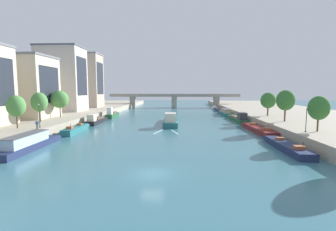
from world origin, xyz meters
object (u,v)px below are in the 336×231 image
(moored_boat_left_near, at_px, (96,120))
(tree_left_second, at_px, (16,106))
(tree_right_distant, at_px, (319,108))
(tree_right_by_lamp, at_px, (268,100))
(moored_boat_left_second, at_px, (112,114))
(bridge_far, at_px, (174,99))
(moored_boat_left_downstream, at_px, (76,129))
(moored_boat_right_midway, at_px, (258,129))
(moored_boat_right_lone, at_px, (225,112))
(tree_left_midway, at_px, (60,99))
(barge_midriver, at_px, (171,120))
(person_on_quay, at_px, (37,124))
(tree_right_third, at_px, (286,100))
(lamppost_right_bank, at_px, (306,118))
(moored_boat_right_upstream, at_px, (219,110))
(moored_boat_right_gap_after, at_px, (287,146))
(moored_boat_right_downstream, at_px, (238,118))
(moored_boat_right_near, at_px, (214,107))
(lamppost_left_bank, at_px, (39,115))
(tree_left_by_lamp, at_px, (39,102))
(moored_boat_left_upstream, at_px, (28,143))

(moored_boat_left_near, height_order, tree_left_second, tree_left_second)
(tree_right_distant, bearing_deg, tree_right_by_lamp, 88.53)
(moored_boat_left_second, distance_m, bridge_far, 52.33)
(moored_boat_left_downstream, xyz_separation_m, moored_boat_right_midway, (40.24, 2.89, -0.11))
(moored_boat_right_lone, bearing_deg, tree_left_midway, -148.68)
(barge_midriver, distance_m, tree_right_distant, 34.99)
(person_on_quay, bearing_deg, tree_right_third, 14.83)
(lamppost_right_bank, bearing_deg, bridge_far, 105.65)
(lamppost_right_bank, bearing_deg, moored_boat_right_upstream, 93.24)
(tree_left_second, distance_m, tree_right_by_lamp, 60.22)
(moored_boat_right_gap_after, height_order, tree_right_third, tree_right_third)
(moored_boat_right_gap_after, distance_m, moored_boat_right_downstream, 34.79)
(moored_boat_right_midway, height_order, moored_boat_right_near, moored_boat_right_midway)
(tree_right_third, height_order, lamppost_left_bank, tree_right_third)
(moored_boat_right_near, xyz_separation_m, tree_left_second, (-47.89, -78.99, 5.73))
(tree_left_by_lamp, distance_m, lamppost_left_bank, 9.23)
(moored_boat_left_second, bearing_deg, moored_boat_left_near, -91.58)
(moored_boat_right_midway, bearing_deg, moored_boat_right_lone, 90.67)
(lamppost_right_bank, bearing_deg, tree_left_by_lamp, 168.64)
(moored_boat_right_gap_after, bearing_deg, moored_boat_right_near, 89.50)
(tree_left_midway, bearing_deg, barge_midriver, 7.17)
(moored_boat_left_near, distance_m, tree_left_midway, 10.84)
(moored_boat_right_downstream, xyz_separation_m, moored_boat_right_near, (0.01, 50.00, -0.32))
(moored_boat_right_lone, distance_m, moored_boat_right_upstream, 18.00)
(bridge_far, bearing_deg, moored_boat_left_downstream, -104.38)
(tree_right_third, height_order, tree_right_by_lamp, tree_right_third)
(moored_boat_left_near, distance_m, tree_right_by_lamp, 48.05)
(moored_boat_left_upstream, distance_m, tree_left_midway, 27.56)
(moored_boat_right_upstream, relative_size, lamppost_left_bank, 3.02)
(moored_boat_right_upstream, distance_m, bridge_far, 28.77)
(moored_boat_left_second, height_order, tree_right_by_lamp, tree_right_by_lamp)
(moored_boat_right_upstream, xyz_separation_m, moored_boat_right_near, (-0.16, 13.60, -0.00))
(barge_midriver, height_order, moored_boat_left_upstream, barge_midriver)
(moored_boat_left_upstream, height_order, lamppost_right_bank, lamppost_right_bank)
(moored_boat_right_near, relative_size, tree_right_third, 1.69)
(tree_right_distant, bearing_deg, person_on_quay, 179.76)
(moored_boat_left_near, height_order, moored_boat_left_second, moored_boat_left_second)
(tree_left_by_lamp, bearing_deg, lamppost_right_bank, -11.36)
(moored_boat_right_downstream, bearing_deg, tree_right_distant, -77.95)
(tree_left_second, bearing_deg, moored_boat_right_midway, 12.66)
(moored_boat_left_second, bearing_deg, moored_boat_left_downstream, -89.94)
(tree_right_distant, distance_m, tree_right_by_lamp, 25.69)
(moored_boat_right_lone, relative_size, tree_right_third, 2.23)
(person_on_quay, bearing_deg, moored_boat_left_upstream, -68.70)
(moored_boat_right_midway, bearing_deg, lamppost_right_bank, -72.81)
(moored_boat_right_lone, xyz_separation_m, tree_right_by_lamp, (7.42, -22.74, 5.42))
(moored_boat_right_downstream, xyz_separation_m, tree_right_distant, (6.40, -30.00, 5.32))
(moored_boat_left_near, xyz_separation_m, moored_boat_right_gap_after, (39.87, -27.90, -0.32))
(tree_left_second, distance_m, tree_left_midway, 18.03)
(tree_right_distant, height_order, lamppost_left_bank, tree_right_distant)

